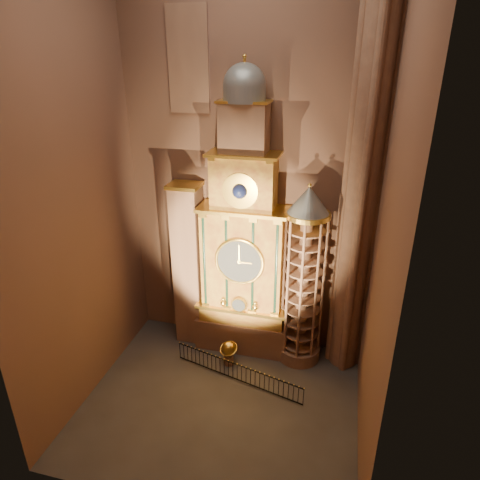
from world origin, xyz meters
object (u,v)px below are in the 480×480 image
(celestial_globe, at_px, (229,351))
(iron_railing, at_px, (237,372))
(portrait_tower, at_px, (189,265))
(stair_turret, at_px, (303,279))
(astronomical_clock, at_px, (244,248))

(celestial_globe, distance_m, iron_railing, 1.57)
(portrait_tower, bearing_deg, stair_turret, -2.33)
(celestial_globe, bearing_deg, portrait_tower, 146.40)
(astronomical_clock, distance_m, celestial_globe, 6.11)
(portrait_tower, xyz_separation_m, stair_turret, (6.90, -0.28, 0.12))
(portrait_tower, distance_m, iron_railing, 6.80)
(celestial_globe, relative_size, iron_railing, 0.20)
(iron_railing, bearing_deg, astronomical_clock, 97.81)
(stair_turret, bearing_deg, portrait_tower, 177.67)
(portrait_tower, distance_m, stair_turret, 6.91)
(astronomical_clock, bearing_deg, stair_turret, -4.30)
(stair_turret, xyz_separation_m, iron_railing, (-3.05, -2.99, -4.67))
(celestial_globe, bearing_deg, iron_railing, -56.55)
(stair_turret, bearing_deg, celestial_globe, -156.27)
(stair_turret, height_order, celestial_globe, stair_turret)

